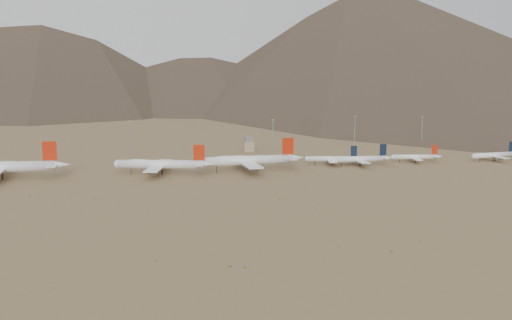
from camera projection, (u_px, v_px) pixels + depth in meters
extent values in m
plane|color=#92704B|center=(248.00, 179.00, 397.00)|extent=(3000.00, 3000.00, 0.00)
cylinder|color=white|center=(0.00, 167.00, 393.04)|extent=(65.43, 11.60, 6.73)
cone|color=white|center=(61.00, 165.00, 399.35)|extent=(12.14, 6.92, 6.05)
cube|color=white|center=(52.00, 165.00, 398.41)|extent=(7.55, 23.05, 0.40)
cube|color=#AD210A|center=(50.00, 151.00, 396.87)|extent=(8.49, 1.24, 11.94)
cylinder|color=black|center=(3.00, 176.00, 395.76)|extent=(0.54, 0.54, 4.56)
cylinder|color=black|center=(2.00, 177.00, 392.49)|extent=(0.54, 0.54, 4.56)
cylinder|color=slate|center=(2.00, 168.00, 404.83)|extent=(6.72, 3.51, 3.03)
cylinder|color=slate|center=(5.00, 166.00, 415.28)|extent=(6.72, 3.51, 3.03)
cylinder|color=white|center=(160.00, 164.00, 412.00)|extent=(54.00, 22.08, 5.67)
sphere|color=white|center=(118.00, 164.00, 413.50)|extent=(5.56, 5.56, 5.56)
cone|color=white|center=(208.00, 164.00, 410.26)|extent=(10.96, 7.86, 5.10)
cube|color=white|center=(158.00, 166.00, 412.19)|extent=(23.65, 50.59, 0.71)
cube|color=white|center=(201.00, 164.00, 410.48)|extent=(10.51, 19.71, 0.34)
cube|color=#AD210A|center=(199.00, 153.00, 409.42)|extent=(6.95, 2.65, 10.06)
cylinder|color=black|center=(131.00, 171.00, 413.78)|extent=(0.37, 0.37, 3.84)
cylinder|color=black|center=(162.00, 171.00, 414.07)|extent=(0.46, 0.46, 3.84)
cylinder|color=black|center=(162.00, 172.00, 411.27)|extent=(0.46, 0.46, 3.84)
ellipsoid|color=white|center=(138.00, 162.00, 412.55)|extent=(18.02, 9.39, 3.40)
cylinder|color=slate|center=(162.00, 165.00, 422.33)|extent=(6.00, 4.10, 2.55)
cylinder|color=slate|center=(155.00, 170.00, 402.48)|extent=(6.00, 4.10, 2.55)
cylinder|color=slate|center=(164.00, 163.00, 431.27)|extent=(6.00, 4.10, 2.55)
cylinder|color=slate|center=(152.00, 173.00, 393.54)|extent=(6.00, 4.10, 2.55)
cylinder|color=white|center=(248.00, 160.00, 424.29)|extent=(60.29, 6.41, 6.23)
sphere|color=white|center=(203.00, 162.00, 416.91)|extent=(6.10, 6.10, 6.10)
cone|color=white|center=(296.00, 158.00, 432.48)|extent=(10.87, 5.64, 5.60)
cube|color=white|center=(246.00, 162.00, 424.13)|extent=(9.81, 55.28, 0.78)
cube|color=white|center=(290.00, 158.00, 431.28)|extent=(5.49, 21.01, 0.37)
cube|color=#AD210A|center=(288.00, 146.00, 429.76)|extent=(7.84, 0.58, 11.05)
cylinder|color=black|center=(217.00, 169.00, 419.92)|extent=(0.40, 0.40, 4.22)
cylinder|color=black|center=(249.00, 168.00, 426.87)|extent=(0.50, 0.50, 4.22)
cylinder|color=black|center=(250.00, 168.00, 423.89)|extent=(0.50, 0.50, 4.22)
ellipsoid|color=white|center=(225.00, 159.00, 420.19)|extent=(19.30, 4.73, 3.74)
cylinder|color=slate|center=(242.00, 162.00, 434.95)|extent=(6.04, 2.82, 2.80)
cylinder|color=slate|center=(250.00, 167.00, 413.79)|extent=(6.04, 2.82, 2.80)
cylinder|color=slate|center=(239.00, 159.00, 444.47)|extent=(6.04, 2.82, 2.80)
cylinder|color=slate|center=(254.00, 169.00, 404.27)|extent=(6.04, 2.82, 2.80)
cylinder|color=white|center=(332.00, 159.00, 450.96)|extent=(33.94, 11.46, 3.69)
sphere|color=white|center=(307.00, 159.00, 450.63)|extent=(3.62, 3.62, 3.62)
cone|color=white|center=(358.00, 158.00, 451.30)|extent=(6.72, 4.65, 3.32)
cube|color=white|center=(331.00, 160.00, 451.04)|extent=(12.03, 29.62, 0.46)
cube|color=white|center=(355.00, 158.00, 451.23)|extent=(5.54, 11.48, 0.22)
cube|color=black|center=(354.00, 151.00, 450.44)|extent=(4.38, 1.35, 7.29)
cylinder|color=black|center=(315.00, 163.00, 451.20)|extent=(0.39, 0.39, 2.53)
cylinder|color=black|center=(332.00, 163.00, 452.36)|extent=(0.49, 0.49, 2.53)
cylinder|color=black|center=(333.00, 163.00, 450.54)|extent=(0.49, 0.49, 2.53)
cylinder|color=slate|center=(329.00, 159.00, 459.24)|extent=(3.69, 2.40, 1.66)
cylinder|color=slate|center=(332.00, 163.00, 443.11)|extent=(3.69, 2.40, 1.66)
cylinder|color=white|center=(359.00, 159.00, 446.66)|extent=(37.80, 6.42, 4.08)
sphere|color=white|center=(334.00, 160.00, 443.13)|extent=(4.00, 4.00, 4.00)
cone|color=white|center=(388.00, 158.00, 450.57)|extent=(6.99, 4.09, 3.68)
cube|color=white|center=(358.00, 160.00, 446.62)|extent=(8.02, 32.56, 0.51)
cube|color=white|center=(384.00, 158.00, 449.99)|extent=(4.14, 12.44, 0.25)
cube|color=black|center=(383.00, 150.00, 448.99)|extent=(4.90, 0.67, 8.06)
cylinder|color=black|center=(341.00, 164.00, 444.72)|extent=(0.43, 0.43, 2.79)
cylinder|color=black|center=(360.00, 164.00, 448.32)|extent=(0.54, 0.54, 2.79)
cylinder|color=black|center=(361.00, 164.00, 446.34)|extent=(0.54, 0.54, 2.79)
cylinder|color=slate|center=(354.00, 159.00, 455.53)|extent=(3.87, 2.07, 1.84)
cylinder|color=slate|center=(363.00, 163.00, 438.01)|extent=(3.87, 2.07, 1.84)
cylinder|color=white|center=(415.00, 157.00, 461.93)|extent=(31.63, 9.58, 3.43)
sphere|color=white|center=(393.00, 157.00, 461.07)|extent=(3.36, 3.36, 3.36)
cone|color=white|center=(439.00, 156.00, 462.85)|extent=(6.18, 4.14, 3.09)
cube|color=white|center=(414.00, 158.00, 461.97)|extent=(10.28, 27.53, 0.43)
cube|color=white|center=(435.00, 156.00, 462.70)|extent=(4.81, 10.64, 0.21)
cube|color=#AD210A|center=(435.00, 150.00, 461.95)|extent=(4.08, 1.11, 6.77)
cylinder|color=black|center=(399.00, 161.00, 461.77)|extent=(0.36, 0.36, 2.35)
cylinder|color=black|center=(415.00, 161.00, 463.25)|extent=(0.45, 0.45, 2.35)
cylinder|color=black|center=(416.00, 161.00, 461.56)|extent=(0.45, 0.45, 2.35)
cylinder|color=slate|center=(411.00, 157.00, 469.58)|extent=(3.40, 2.13, 1.54)
cylinder|color=slate|center=(417.00, 160.00, 454.63)|extent=(3.40, 2.13, 1.54)
cylinder|color=white|center=(494.00, 155.00, 468.42)|extent=(34.88, 7.09, 3.77)
sphere|color=white|center=(474.00, 156.00, 462.54)|extent=(3.69, 3.69, 3.69)
cube|color=white|center=(493.00, 156.00, 468.27)|extent=(8.39, 30.12, 0.47)
cube|color=white|center=(512.00, 153.00, 474.00)|extent=(4.20, 11.54, 0.23)
cube|color=black|center=(512.00, 146.00, 472.97)|extent=(4.52, 0.77, 7.43)
cylinder|color=black|center=(480.00, 160.00, 464.79)|extent=(0.40, 0.40, 2.58)
cylinder|color=black|center=(493.00, 159.00, 470.01)|extent=(0.50, 0.50, 2.58)
cylinder|color=black|center=(495.00, 159.00, 468.26)|extent=(0.50, 0.50, 2.58)
cylinder|color=slate|center=(485.00, 156.00, 476.14)|extent=(3.62, 2.02, 1.69)
cylinder|color=slate|center=(501.00, 159.00, 460.68)|extent=(3.62, 2.02, 1.69)
cube|color=gray|center=(248.00, 147.00, 518.64)|extent=(8.00, 8.00, 8.00)
cube|color=slate|center=(248.00, 139.00, 517.73)|extent=(6.00, 6.00, 4.00)
cylinder|color=gray|center=(131.00, 138.00, 506.98)|extent=(0.50, 0.50, 25.00)
cube|color=gray|center=(130.00, 121.00, 505.04)|extent=(2.00, 0.60, 0.80)
cylinder|color=gray|center=(273.00, 136.00, 521.31)|extent=(0.50, 0.50, 25.00)
cube|color=gray|center=(273.00, 120.00, 519.36)|extent=(2.00, 0.60, 0.80)
cylinder|color=gray|center=(355.00, 131.00, 555.05)|extent=(0.50, 0.50, 25.00)
cube|color=gray|center=(355.00, 116.00, 553.10)|extent=(2.00, 0.60, 0.80)
cylinder|color=gray|center=(422.00, 131.00, 552.42)|extent=(0.50, 0.50, 25.00)
cube|color=gray|center=(422.00, 117.00, 550.47)|extent=(2.00, 0.60, 0.80)
ellipsoid|color=olive|center=(245.00, 267.00, 226.43)|extent=(0.99, 0.99, 0.72)
ellipsoid|color=olive|center=(94.00, 198.00, 340.57)|extent=(0.76, 0.76, 0.68)
ellipsoid|color=olive|center=(319.00, 174.00, 411.61)|extent=(0.88, 0.88, 0.70)
ellipsoid|color=olive|center=(391.00, 251.00, 245.41)|extent=(1.01, 1.01, 0.73)
ellipsoid|color=olive|center=(316.00, 208.00, 318.13)|extent=(0.71, 0.71, 0.58)
ellipsoid|color=olive|center=(451.00, 179.00, 396.03)|extent=(0.85, 0.85, 0.59)
ellipsoid|color=olive|center=(420.00, 242.00, 258.19)|extent=(0.75, 0.75, 0.43)
ellipsoid|color=olive|center=(280.00, 199.00, 338.86)|extent=(0.89, 0.89, 0.74)
ellipsoid|color=olive|center=(213.00, 211.00, 310.28)|extent=(0.76, 0.76, 0.47)
ellipsoid|color=olive|center=(230.00, 265.00, 227.72)|extent=(1.07, 1.07, 0.86)
ellipsoid|color=olive|center=(339.00, 246.00, 251.88)|extent=(0.80, 0.80, 0.46)
ellipsoid|color=olive|center=(286.00, 199.00, 339.53)|extent=(0.94, 0.94, 0.48)
ellipsoid|color=olive|center=(55.00, 288.00, 206.00)|extent=(0.57, 0.57, 0.31)
ellipsoid|color=olive|center=(148.00, 213.00, 307.36)|extent=(0.76, 0.76, 0.55)
ellipsoid|color=olive|center=(30.00, 195.00, 348.06)|extent=(0.94, 0.94, 0.71)
ellipsoid|color=olive|center=(156.00, 260.00, 233.87)|extent=(0.65, 0.65, 0.49)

